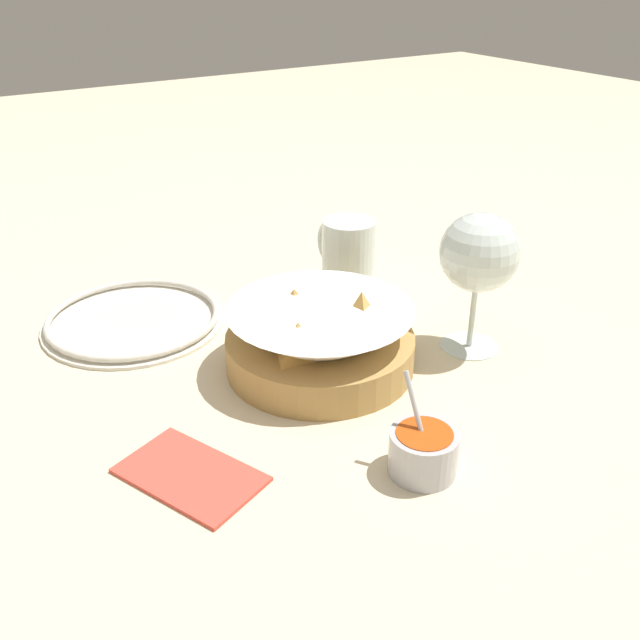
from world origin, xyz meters
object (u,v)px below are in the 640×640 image
Objects in this scene: food_basket at (320,341)px; sauce_cup at (423,450)px; beer_mug at (348,259)px; wine_glass at (479,256)px; side_plate at (133,319)px.

sauce_cup is at bearing 174.58° from food_basket.
sauce_cup is at bearing 155.61° from beer_mug.
food_basket is 2.29× the size of sauce_cup.
sauce_cup is 0.55× the size of wine_glass.
food_basket is 0.22m from beer_mug.
food_basket and sauce_cup have the same top height.
food_basket is 0.21m from sauce_cup.
sauce_cup is at bearing 126.79° from wine_glass.
side_plate is at bearing 16.66° from sauce_cup.
wine_glass reaches higher than sauce_cup.
sauce_cup is 0.27m from wine_glass.
food_basket is 0.94× the size of side_plate.
food_basket is at bearing 72.15° from wine_glass.
food_basket is 0.21m from wine_glass.
beer_mug is 0.31m from side_plate.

